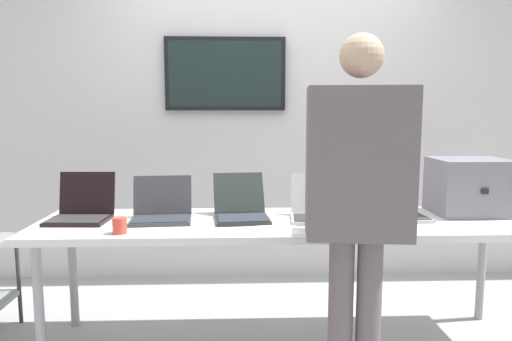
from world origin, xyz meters
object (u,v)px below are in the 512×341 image
at_px(laptop_station_2, 241,209).
at_px(person, 358,190).
at_px(workbench, 285,229).
at_px(laptop_station_3, 323,209).
at_px(coffee_mug, 120,226).
at_px(laptop_station_0, 82,209).
at_px(laptop_station_1, 162,210).
at_px(equipment_box, 469,186).
at_px(laptop_station_4, 397,209).

distance_m(laptop_station_2, person, 0.88).
bearing_deg(person, workbench, 112.02).
distance_m(laptop_station_3, coffee_mug, 1.13).
distance_m(laptop_station_0, person, 1.58).
bearing_deg(laptop_station_1, laptop_station_2, 4.15).
height_order(laptop_station_2, coffee_mug, laptop_station_2).
relative_size(laptop_station_2, coffee_mug, 5.03).
height_order(workbench, equipment_box, equipment_box).
xyz_separation_m(workbench, equipment_box, (1.13, 0.15, 0.22)).
relative_size(workbench, laptop_station_0, 8.29).
xyz_separation_m(equipment_box, coffee_mug, (-2.00, -0.40, -0.13)).
bearing_deg(person, laptop_station_4, 58.71).
distance_m(laptop_station_3, person, 0.70).
bearing_deg(laptop_station_3, coffee_mug, -165.18).
height_order(laptop_station_0, laptop_station_3, laptop_station_0).
relative_size(workbench, laptop_station_1, 7.88).
relative_size(laptop_station_4, coffee_mug, 4.38).
height_order(workbench, laptop_station_4, laptop_station_4).
distance_m(laptop_station_1, laptop_station_4, 1.36).
distance_m(laptop_station_4, person, 0.82).
bearing_deg(laptop_station_4, laptop_station_2, 178.48).
bearing_deg(person, laptop_station_1, 145.25).
height_order(laptop_station_1, person, person).
relative_size(laptop_station_0, laptop_station_1, 0.95).
distance_m(laptop_station_2, coffee_mug, 0.70).
height_order(laptop_station_0, person, person).
xyz_separation_m(laptop_station_3, laptop_station_4, (0.44, 0.01, -0.01)).
bearing_deg(laptop_station_0, laptop_station_4, -0.42).
xyz_separation_m(laptop_station_1, person, (0.95, -0.66, 0.23)).
bearing_deg(coffee_mug, equipment_box, 11.24).
bearing_deg(laptop_station_2, laptop_station_3, -4.17).
xyz_separation_m(laptop_station_1, laptop_station_3, (0.92, -0.00, 0.00)).
relative_size(person, coffee_mug, 20.17).
xyz_separation_m(laptop_station_2, coffee_mug, (-0.62, -0.32, -0.01)).
height_order(laptop_station_3, laptop_station_4, laptop_station_3).
relative_size(equipment_box, laptop_station_4, 1.19).
xyz_separation_m(equipment_box, laptop_station_1, (-1.83, -0.11, -0.11)).
distance_m(equipment_box, person, 1.17).
bearing_deg(laptop_station_1, coffee_mug, -119.62).
bearing_deg(laptop_station_3, workbench, -170.29).
relative_size(workbench, laptop_station_2, 6.74).
height_order(workbench, laptop_station_3, laptop_station_3).
bearing_deg(laptop_station_2, equipment_box, 3.08).
relative_size(laptop_station_0, laptop_station_4, 0.93).
bearing_deg(workbench, coffee_mug, -163.90).
bearing_deg(workbench, laptop_station_0, 176.94).
distance_m(laptop_station_1, laptop_station_2, 0.45).
relative_size(laptop_station_2, laptop_station_4, 1.15).
relative_size(laptop_station_1, laptop_station_2, 0.86).
bearing_deg(laptop_station_0, coffee_mug, -47.04).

